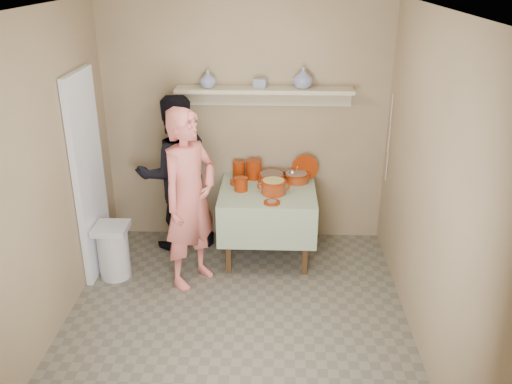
{
  "coord_description": "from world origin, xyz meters",
  "views": [
    {
      "loc": [
        0.32,
        -3.81,
        2.9
      ],
      "look_at": [
        0.15,
        0.75,
        0.95
      ],
      "focal_mm": 38.0,
      "sensor_mm": 36.0,
      "label": 1
    }
  ],
  "objects_px": {
    "person_cook": "(190,199)",
    "trash_bin": "(114,251)",
    "cazuela_rice": "(273,186)",
    "person_helper": "(175,173)",
    "serving_table": "(268,199)"
  },
  "relations": [
    {
      "from": "person_cook",
      "to": "cazuela_rice",
      "type": "bearing_deg",
      "value": -25.92
    },
    {
      "from": "cazuela_rice",
      "to": "person_cook",
      "type": "bearing_deg",
      "value": -151.91
    },
    {
      "from": "person_cook",
      "to": "cazuela_rice",
      "type": "height_order",
      "value": "person_cook"
    },
    {
      "from": "cazuela_rice",
      "to": "trash_bin",
      "type": "bearing_deg",
      "value": -166.59
    },
    {
      "from": "person_cook",
      "to": "trash_bin",
      "type": "xyz_separation_m",
      "value": [
        -0.79,
        0.04,
        -0.58
      ]
    },
    {
      "from": "person_helper",
      "to": "serving_table",
      "type": "distance_m",
      "value": 1.02
    },
    {
      "from": "person_helper",
      "to": "trash_bin",
      "type": "bearing_deg",
      "value": 28.54
    },
    {
      "from": "trash_bin",
      "to": "cazuela_rice",
      "type": "bearing_deg",
      "value": 13.41
    },
    {
      "from": "person_cook",
      "to": "person_helper",
      "type": "bearing_deg",
      "value": 56.3
    },
    {
      "from": "person_cook",
      "to": "serving_table",
      "type": "distance_m",
      "value": 0.92
    },
    {
      "from": "serving_table",
      "to": "person_helper",
      "type": "bearing_deg",
      "value": 168.95
    },
    {
      "from": "person_cook",
      "to": "serving_table",
      "type": "bearing_deg",
      "value": -17.3
    },
    {
      "from": "person_cook",
      "to": "person_helper",
      "type": "height_order",
      "value": "person_cook"
    },
    {
      "from": "person_cook",
      "to": "trash_bin",
      "type": "bearing_deg",
      "value": 123.08
    },
    {
      "from": "serving_table",
      "to": "cazuela_rice",
      "type": "height_order",
      "value": "cazuela_rice"
    }
  ]
}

